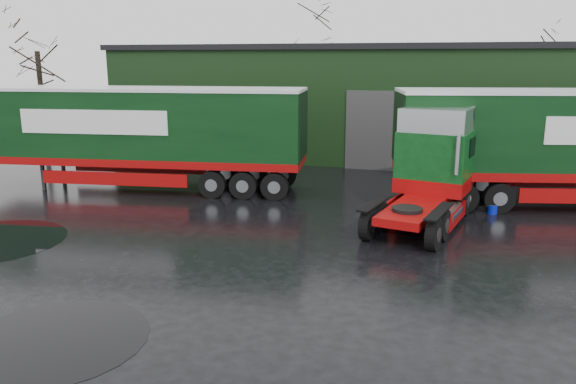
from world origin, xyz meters
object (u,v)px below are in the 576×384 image
object	(u,v)px
tree_back_a	(313,68)
tree_back_b	(528,84)
lorry_right	(572,149)
wash_bucket	(492,209)
hero_tractor	(422,170)
warehouse	(400,100)
trailer_left	(141,139)
tree_left	(40,82)

from	to	relation	value
tree_back_a	tree_back_b	bearing A→B (deg)	0.00
lorry_right	wash_bucket	size ratio (longest dim) A/B	48.97
tree_back_a	hero_tractor	bearing A→B (deg)	-67.62
hero_tractor	wash_bucket	size ratio (longest dim) A/B	18.23
tree_back_a	tree_back_b	world-z (taller)	tree_back_a
hero_tractor	tree_back_a	xyz separation A→B (m)	(-10.50, 25.50, 2.78)
warehouse	trailer_left	size ratio (longest dim) A/B	2.28
warehouse	hero_tractor	xyz separation A→B (m)	(2.50, -15.50, -1.18)
trailer_left	tree_left	size ratio (longest dim) A/B	1.67
warehouse	tree_left	bearing A→B (deg)	-157.17
warehouse	trailer_left	xyz separation A→B (m)	(-9.50, -13.29, -0.95)
hero_tractor	trailer_left	world-z (taller)	trailer_left
lorry_right	tree_back_b	distance (m)	21.06
tree_back_b	tree_left	bearing A→B (deg)	-146.31
trailer_left	wash_bucket	bearing A→B (deg)	-97.91
trailer_left	tree_left	xyz separation A→B (m)	(-9.50, 5.29, 2.04)
warehouse	lorry_right	bearing A→B (deg)	-54.90
trailer_left	tree_back_a	distance (m)	23.48
tree_left	warehouse	bearing A→B (deg)	22.83
hero_tractor	tree_back_a	bearing A→B (deg)	123.40
trailer_left	lorry_right	distance (m)	17.38
wash_bucket	tree_back_b	world-z (taller)	tree_back_b
lorry_right	tree_left	world-z (taller)	tree_left
hero_tractor	wash_bucket	world-z (taller)	hero_tractor
tree_left	tree_back_b	xyz separation A→B (m)	(27.00, 18.00, -0.50)
trailer_left	wash_bucket	world-z (taller)	trailer_left
hero_tractor	tree_back_b	distance (m)	26.15
hero_tractor	lorry_right	xyz separation A→B (m)	(5.23, 4.50, 0.27)
warehouse	lorry_right	size ratio (longest dim) A/B	1.90
tree_left	tree_back_a	xyz separation A→B (m)	(11.00, 18.00, 0.50)
wash_bucket	tree_left	size ratio (longest dim) A/B	0.04
hero_tractor	trailer_left	bearing A→B (deg)	-179.40
warehouse	trailer_left	distance (m)	16.37
hero_tractor	tree_back_b	world-z (taller)	tree_back_b
warehouse	wash_bucket	world-z (taller)	warehouse
lorry_right	tree_back_a	bearing A→B (deg)	-157.24
tree_left	tree_back_b	distance (m)	32.45
warehouse	wash_bucket	bearing A→B (deg)	-69.24
tree_back_a	tree_left	bearing A→B (deg)	-121.43
warehouse	tree_back_b	bearing A→B (deg)	51.34
warehouse	wash_bucket	distance (m)	14.28
tree_left	tree_back_b	size ratio (longest dim) A/B	1.13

